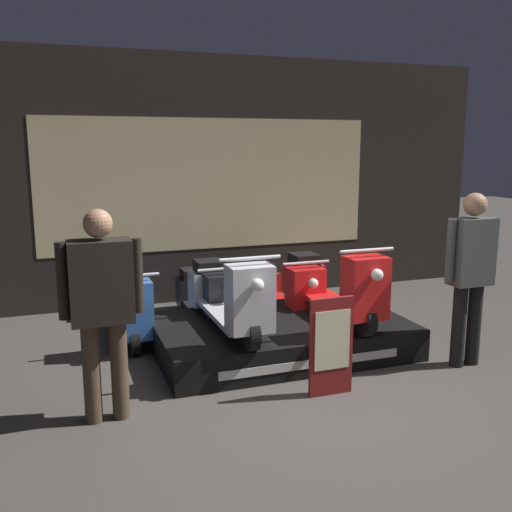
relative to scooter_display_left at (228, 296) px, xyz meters
The scene contains 11 objects.
ground_plane 1.47m from the scooter_display_left, 70.67° to the right, with size 30.00×30.00×0.00m, color #423D38.
shop_wall_back 2.48m from the scooter_display_left, 78.89° to the left, with size 8.00×0.09×3.20m.
display_platform 0.73m from the scooter_display_left, ahead, with size 2.48×1.53×0.32m.
scooter_display_left is the anchor object (origin of this frame).
scooter_display_right 1.12m from the scooter_display_left, ahead, with size 0.54×1.78×0.82m.
scooter_backrow_0 1.40m from the scooter_display_left, 128.66° to the left, with size 0.54×1.78×0.82m.
scooter_backrow_1 1.12m from the scooter_display_left, 85.90° to the left, with size 0.54×1.78×0.82m.
scooter_backrow_2 1.50m from the scooter_display_left, 46.67° to the left, with size 0.54×1.78×0.82m.
person_left_browsing 1.56m from the scooter_display_left, 143.79° to the right, with size 0.61×0.25×1.61m.
person_right_browsing 2.28m from the scooter_display_left, 23.59° to the right, with size 0.55×0.22×1.63m.
price_sign_board 1.23m from the scooter_display_left, 62.26° to the right, with size 0.38×0.04×0.84m.
Camera 1 is at (-1.96, -3.83, 2.05)m, focal length 40.00 mm.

